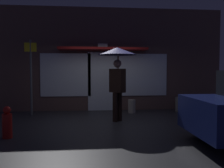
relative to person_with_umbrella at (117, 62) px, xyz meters
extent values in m
plane|color=#26262B|center=(-0.32, -0.13, -1.75)|extent=(18.00, 18.00, 0.00)
cube|color=brown|center=(-0.32, 2.22, 0.19)|extent=(9.29, 0.30, 3.88)
cube|color=white|center=(-0.32, 2.05, -0.65)|extent=(1.10, 0.04, 2.20)
cube|color=white|center=(-1.69, 2.05, -0.40)|extent=(1.85, 0.04, 1.60)
cube|color=white|center=(1.23, 2.05, -0.40)|extent=(1.85, 0.04, 1.60)
cube|color=white|center=(-0.32, 1.97, 0.70)|extent=(0.36, 0.16, 0.12)
cube|color=maroon|center=(-0.32, 1.72, 0.55)|extent=(3.20, 0.70, 0.08)
cylinder|color=black|center=(0.08, 0.07, -1.32)|extent=(0.15, 0.15, 0.87)
cylinder|color=black|center=(-0.07, -0.07, -1.32)|extent=(0.15, 0.15, 0.87)
cube|color=black|center=(0.00, 0.00, -0.53)|extent=(0.48, 0.50, 0.70)
cube|color=silver|center=(-0.10, 0.09, -0.53)|extent=(0.11, 0.12, 0.56)
cube|color=#B28C19|center=(-0.10, 0.09, -0.55)|extent=(0.05, 0.05, 0.45)
sphere|color=#A27463|center=(0.00, 0.00, -0.03)|extent=(0.24, 0.24, 0.24)
cylinder|color=slate|center=(0.00, 0.00, -0.03)|extent=(0.02, 0.02, 0.94)
cone|color=#14144C|center=(0.00, 0.00, 0.33)|extent=(1.14, 1.14, 0.22)
cylinder|color=black|center=(1.79, -1.83, -1.43)|extent=(0.64, 0.23, 0.64)
cylinder|color=#595B60|center=(-2.79, 1.31, -0.48)|extent=(0.07, 0.07, 2.55)
cube|color=gold|center=(-2.79, 1.29, 0.55)|extent=(0.40, 0.02, 0.30)
cylinder|color=#B2A899|center=(0.68, 1.38, -1.52)|extent=(0.26, 0.26, 0.47)
cylinder|color=slate|center=(2.49, 1.54, -1.49)|extent=(0.26, 0.26, 0.52)
cylinder|color=#B21914|center=(-2.67, -1.59, -1.48)|extent=(0.21, 0.21, 0.55)
sphere|color=#B21914|center=(-2.67, -1.59, -1.12)|extent=(0.17, 0.17, 0.17)
camera|label=1|loc=(-0.87, -7.23, -0.24)|focal=39.42mm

